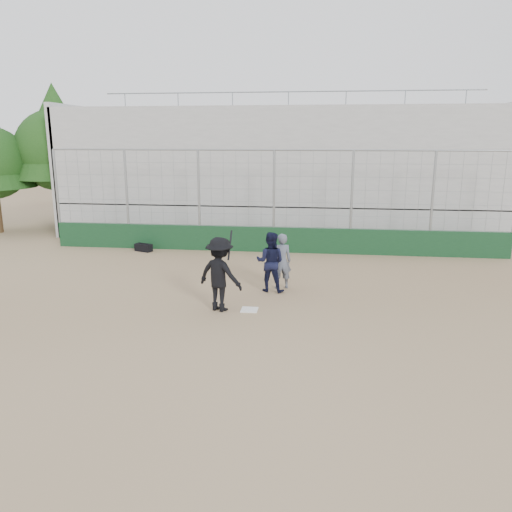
# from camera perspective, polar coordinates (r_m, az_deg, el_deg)

# --- Properties ---
(ground) EXTENTS (90.00, 90.00, 0.00)m
(ground) POSITION_cam_1_polar(r_m,az_deg,el_deg) (13.34, -0.76, -6.21)
(ground) COLOR brown
(ground) RESTS_ON ground
(home_plate) EXTENTS (0.44, 0.44, 0.02)m
(home_plate) POSITION_cam_1_polar(r_m,az_deg,el_deg) (13.33, -0.76, -6.16)
(home_plate) COLOR white
(home_plate) RESTS_ON ground
(backstop) EXTENTS (18.10, 0.25, 4.04)m
(backstop) POSITION_cam_1_polar(r_m,az_deg,el_deg) (19.83, 2.03, 3.20)
(backstop) COLOR #10331A
(backstop) RESTS_ON ground
(bleachers) EXTENTS (20.25, 6.70, 6.98)m
(bleachers) POSITION_cam_1_polar(r_m,az_deg,el_deg) (24.50, 3.14, 9.78)
(bleachers) COLOR #A0A0A0
(bleachers) RESTS_ON ground
(tree_left) EXTENTS (4.48, 4.48, 7.00)m
(tree_left) POSITION_cam_1_polar(r_m,az_deg,el_deg) (26.68, -21.87, 12.31)
(tree_left) COLOR #3C2916
(tree_left) RESTS_ON ground
(batter_at_plate) EXTENTS (1.46, 1.18, 2.10)m
(batter_at_plate) POSITION_cam_1_polar(r_m,az_deg,el_deg) (13.10, -4.15, -2.08)
(batter_at_plate) COLOR black
(batter_at_plate) RESTS_ON ground
(catcher_crouched) EXTENTS (0.98, 0.83, 1.21)m
(catcher_crouched) POSITION_cam_1_polar(r_m,az_deg,el_deg) (14.74, 1.63, -1.83)
(catcher_crouched) COLOR black
(catcher_crouched) RESTS_ON ground
(umpire) EXTENTS (0.71, 0.57, 1.52)m
(umpire) POSITION_cam_1_polar(r_m,az_deg,el_deg) (15.04, 2.91, -0.90)
(umpire) COLOR #535B6A
(umpire) RESTS_ON ground
(equipment_bag) EXTENTS (0.78, 0.55, 0.34)m
(equipment_bag) POSITION_cam_1_polar(r_m,az_deg,el_deg) (20.55, -12.73, 0.95)
(equipment_bag) COLOR black
(equipment_bag) RESTS_ON ground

